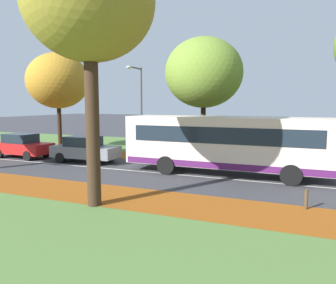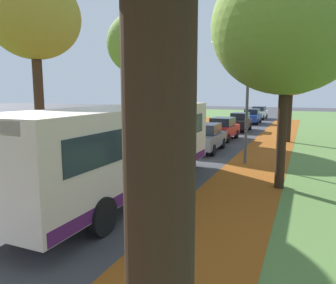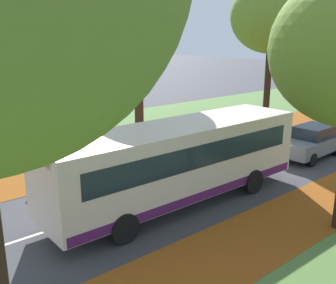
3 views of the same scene
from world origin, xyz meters
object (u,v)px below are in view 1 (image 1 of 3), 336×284
(bollard_third, at_px, (306,199))
(tree_left_near, at_px, (89,3))
(car_grey_lead, at_px, (85,149))
(tree_right_near, at_px, (204,73))
(bus, at_px, (227,142))
(tree_right_mid, at_px, (58,81))
(streetlamp_right, at_px, (139,102))
(car_red_following, at_px, (22,146))

(bollard_third, bearing_deg, tree_left_near, 108.55)
(bollard_third, xyz_separation_m, car_grey_lead, (4.75, 12.75, 0.46))
(tree_right_near, relative_size, bus, 0.77)
(tree_left_near, height_order, bollard_third, tree_left_near)
(tree_right_mid, xyz_separation_m, streetlamp_right, (-1.90, -8.21, -1.70))
(tree_right_near, distance_m, car_grey_lead, 9.21)
(tree_left_near, xyz_separation_m, car_grey_lead, (7.12, 5.66, -6.21))
(car_red_following, bearing_deg, tree_right_mid, 8.15)
(tree_right_mid, distance_m, bus, 15.74)
(tree_right_near, distance_m, tree_right_mid, 11.95)
(streetlamp_right, bearing_deg, car_grey_lead, 133.80)
(car_grey_lead, bearing_deg, bus, -91.20)
(bollard_third, xyz_separation_m, car_red_following, (4.55, 17.75, 0.46))
(bus, bearing_deg, tree_right_near, 28.86)
(bollard_third, height_order, car_grey_lead, car_grey_lead)
(bollard_third, height_order, bus, bus)
(streetlamp_right, relative_size, car_grey_lead, 1.41)
(car_grey_lead, bearing_deg, tree_right_near, -53.51)
(bollard_third, relative_size, streetlamp_right, 0.12)
(tree_right_mid, bearing_deg, bus, -107.25)
(streetlamp_right, distance_m, car_red_following, 8.52)
(streetlamp_right, xyz_separation_m, car_grey_lead, (-2.45, 2.55, -2.92))
(bollard_third, bearing_deg, tree_right_mid, 63.70)
(bus, relative_size, car_red_following, 2.45)
(tree_right_near, xyz_separation_m, tree_right_mid, (-0.30, 11.94, -0.25))
(tree_right_near, height_order, car_grey_lead, tree_right_near)
(tree_left_near, relative_size, tree_right_near, 1.13)
(car_grey_lead, bearing_deg, tree_left_near, -141.51)
(tree_right_near, height_order, car_red_following, tree_right_near)
(bus, bearing_deg, streetlamp_right, 67.61)
(tree_right_near, distance_m, streetlamp_right, 4.75)
(tree_right_mid, bearing_deg, car_red_following, -171.85)
(tree_right_mid, height_order, streetlamp_right, tree_right_mid)
(tree_left_near, height_order, tree_right_near, tree_left_near)
(tree_right_mid, xyz_separation_m, car_red_following, (-4.54, -0.65, -4.62))
(tree_left_near, relative_size, car_red_following, 2.14)
(car_red_following, bearing_deg, car_grey_lead, -87.75)
(streetlamp_right, bearing_deg, tree_right_mid, 76.97)
(tree_left_near, xyz_separation_m, streetlamp_right, (9.57, 3.11, -3.28))
(tree_left_near, distance_m, tree_right_mid, 16.19)
(bollard_third, distance_m, bus, 6.08)
(bus, relative_size, car_grey_lead, 2.45)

